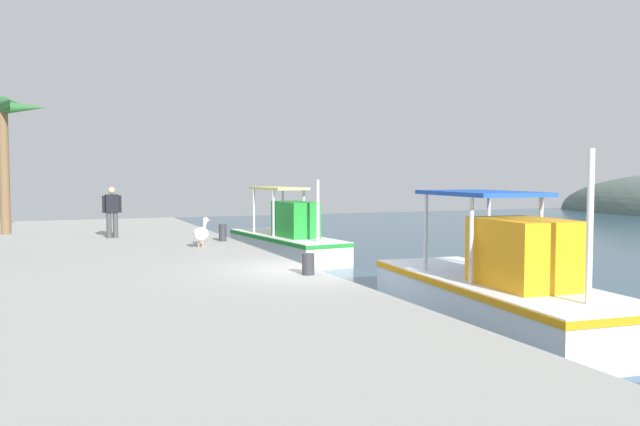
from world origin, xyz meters
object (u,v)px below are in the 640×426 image
palm_tree (3,120)px  fishing_boat_nearest (287,239)px  fisherman_standing (112,210)px  mooring_bollard_second (308,264)px  mooring_bollard_nearest (223,233)px  fishing_boat_second (500,290)px  pelican (201,233)px

palm_tree → fishing_boat_nearest: bearing=67.3°
fisherman_standing → mooring_bollard_second: fisherman_standing is taller
fisherman_standing → mooring_bollard_nearest: (2.30, 3.01, -0.63)m
fishing_boat_second → mooring_bollard_nearest: (-9.52, -2.86, 0.38)m
pelican → mooring_bollard_nearest: size_ratio=1.70×
palm_tree → pelican: bearing=39.1°
fisherman_standing → mooring_bollard_nearest: bearing=52.6°
fishing_boat_nearest → mooring_bollard_second: bearing=-16.7°
mooring_bollard_nearest → fishing_boat_second: bearing=16.7°
fishing_boat_second → pelican: 8.93m
fishing_boat_nearest → fishing_boat_second: 10.87m
pelican → mooring_bollard_second: 5.74m
fishing_boat_nearest → palm_tree: size_ratio=1.40×
pelican → fishing_boat_nearest: bearing=128.8°
pelican → mooring_bollard_nearest: 1.76m
pelican → palm_tree: size_ratio=0.19×
fisherman_standing → mooring_bollard_second: bearing=17.7°
fishing_boat_nearest → fisherman_standing: size_ratio=3.99×
fishing_boat_nearest → palm_tree: 10.30m
pelican → fisherman_standing: bearing=-151.5°
fishing_boat_nearest → pelican: size_ratio=7.39×
mooring_bollard_second → palm_tree: 14.10m
mooring_bollard_second → palm_tree: bearing=-152.9°
fishing_boat_nearest → pelican: 4.53m
palm_tree → fisherman_standing: bearing=49.9°
fishing_boat_second → fishing_boat_nearest: bearing=-178.3°
pelican → fisherman_standing: 4.31m
fishing_boat_nearest → mooring_bollard_second: (8.47, -2.54, 0.38)m
pelican → mooring_bollard_second: bearing=9.6°
fishing_boat_second → mooring_bollard_second: size_ratio=15.37×
fishing_boat_nearest → mooring_bollard_nearest: fishing_boat_nearest is taller
fishing_boat_nearest → pelican: bearing=-51.2°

